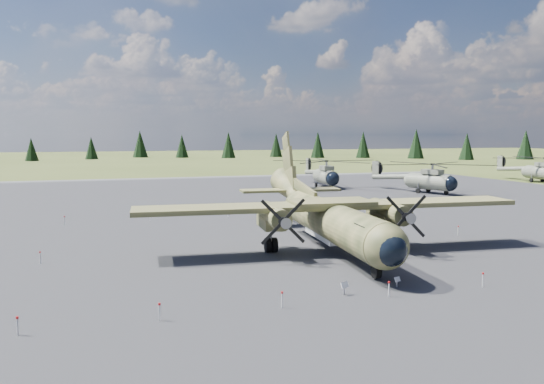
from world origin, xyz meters
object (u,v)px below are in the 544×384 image
object	(u,v)px
helicopter_near	(326,168)
helicopter_mid	(430,172)
transport_plane	(326,213)
helicopter_far	(542,165)

from	to	relation	value
helicopter_near	helicopter_mid	bearing A→B (deg)	-43.64
transport_plane	helicopter_mid	xyz separation A→B (m)	(29.52, 30.17, 0.43)
transport_plane	helicopter_far	distance (m)	71.26
transport_plane	helicopter_far	xyz separation A→B (m)	(59.35, 39.44, 0.50)
transport_plane	helicopter_near	size ratio (longest dim) A/B	1.34
helicopter_mid	helicopter_far	distance (m)	31.24
helicopter_near	helicopter_mid	world-z (taller)	helicopter_near
helicopter_far	helicopter_near	bearing A→B (deg)	174.06
helicopter_near	helicopter_far	size ratio (longest dim) A/B	1.01
helicopter_mid	helicopter_near	bearing A→B (deg)	110.80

